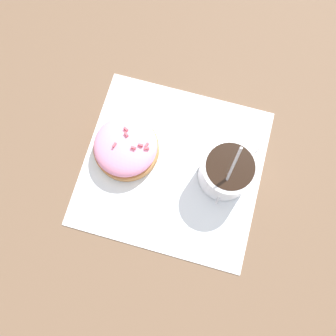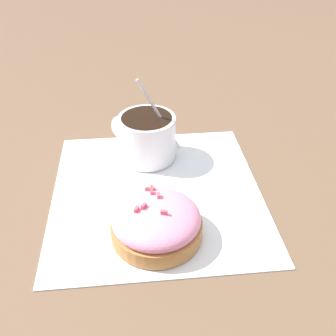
# 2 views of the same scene
# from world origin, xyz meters

# --- Properties ---
(ground_plane) EXTENTS (3.00, 3.00, 0.00)m
(ground_plane) POSITION_xyz_m (0.00, 0.00, 0.00)
(ground_plane) COLOR brown
(paper_napkin) EXTENTS (0.30, 0.29, 0.00)m
(paper_napkin) POSITION_xyz_m (0.00, 0.00, 0.00)
(paper_napkin) COLOR white
(paper_napkin) RESTS_ON ground_plane
(coffee_cup) EXTENTS (0.08, 0.10, 0.12)m
(coffee_cup) POSITION_xyz_m (0.08, -0.00, 0.04)
(coffee_cup) COLOR white
(coffee_cup) RESTS_ON paper_napkin
(frosted_pastry) EXTENTS (0.10, 0.10, 0.05)m
(frosted_pastry) POSITION_xyz_m (-0.08, 0.01, 0.02)
(frosted_pastry) COLOR #B2753D
(frosted_pastry) RESTS_ON paper_napkin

